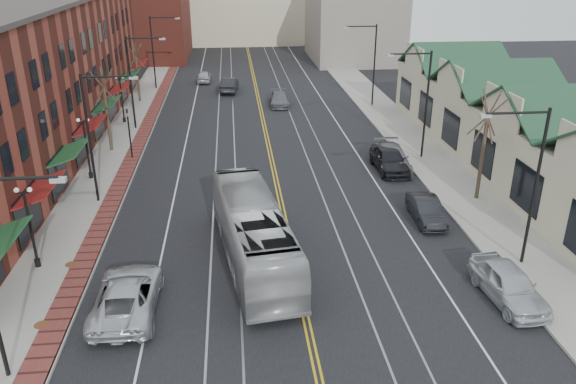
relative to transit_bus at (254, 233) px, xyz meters
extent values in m
plane|color=black|center=(2.00, -7.69, -1.64)|extent=(160.00, 160.00, 0.00)
cube|color=gray|center=(-10.00, 12.31, -1.56)|extent=(4.00, 120.00, 0.15)
cube|color=gray|center=(14.00, 12.31, -1.56)|extent=(4.00, 120.00, 0.15)
cube|color=maroon|center=(-17.00, 19.31, 3.86)|extent=(10.00, 50.00, 11.00)
cube|color=beige|center=(20.00, 12.31, 0.66)|extent=(8.00, 36.00, 4.60)
cube|color=maroon|center=(-14.00, 62.31, 5.36)|extent=(14.00, 18.00, 14.00)
cube|color=beige|center=(2.00, 77.31, 2.86)|extent=(22.00, 14.00, 9.00)
cube|color=slate|center=(17.00, 57.31, 3.86)|extent=(12.00, 16.00, 11.00)
cylinder|color=black|center=(-8.00, -7.69, 6.31)|extent=(3.00, 0.12, 0.12)
cube|color=#999999|center=(-6.50, -7.69, 6.21)|extent=(0.50, 0.25, 0.15)
cylinder|color=black|center=(-9.50, 8.31, 2.51)|extent=(0.16, 0.16, 8.00)
cylinder|color=black|center=(-8.00, 8.31, 6.31)|extent=(3.00, 0.12, 0.12)
cube|color=#999999|center=(-6.50, 8.31, 6.21)|extent=(0.50, 0.25, 0.15)
cylinder|color=black|center=(-9.50, 24.31, 2.51)|extent=(0.16, 0.16, 8.00)
cylinder|color=black|center=(-8.00, 24.31, 6.31)|extent=(3.00, 0.12, 0.12)
cube|color=#999999|center=(-6.50, 24.31, 6.21)|extent=(0.50, 0.25, 0.15)
cylinder|color=black|center=(-9.50, 40.31, 2.51)|extent=(0.16, 0.16, 8.00)
cylinder|color=black|center=(-8.00, 40.31, 6.31)|extent=(3.00, 0.12, 0.12)
cube|color=#999999|center=(-6.50, 40.31, 6.21)|extent=(0.50, 0.25, 0.15)
cylinder|color=black|center=(13.50, -1.69, 2.51)|extent=(0.16, 0.16, 8.00)
cylinder|color=black|center=(12.00, -1.69, 6.31)|extent=(3.00, 0.12, 0.12)
cube|color=#999999|center=(10.50, -1.69, 6.21)|extent=(0.50, 0.25, 0.15)
cylinder|color=black|center=(13.50, 14.31, 2.51)|extent=(0.16, 0.16, 8.00)
cylinder|color=black|center=(12.00, 14.31, 6.31)|extent=(3.00, 0.12, 0.12)
cube|color=#999999|center=(10.50, 14.31, 6.21)|extent=(0.50, 0.25, 0.15)
cylinder|color=black|center=(13.50, 30.31, 2.51)|extent=(0.16, 0.16, 8.00)
cylinder|color=black|center=(12.00, 30.31, 6.31)|extent=(3.00, 0.12, 0.12)
cube|color=#999999|center=(10.50, 30.31, 6.21)|extent=(0.50, 0.25, 0.15)
cylinder|color=black|center=(-10.80, 0.31, -1.29)|extent=(0.28, 0.28, 0.40)
cylinder|color=black|center=(-10.80, 0.31, 0.51)|extent=(0.14, 0.14, 4.00)
cube|color=black|center=(-10.80, 0.31, 2.51)|extent=(0.60, 0.06, 0.06)
sphere|color=white|center=(-11.10, 0.31, 2.66)|extent=(0.24, 0.24, 0.24)
sphere|color=white|center=(-10.50, 0.31, 2.66)|extent=(0.24, 0.24, 0.24)
cylinder|color=black|center=(-10.80, 12.31, -1.29)|extent=(0.28, 0.28, 0.40)
cylinder|color=black|center=(-10.80, 12.31, 0.51)|extent=(0.14, 0.14, 4.00)
cube|color=black|center=(-10.80, 12.31, 2.51)|extent=(0.60, 0.06, 0.06)
sphere|color=white|center=(-11.10, 12.31, 2.66)|extent=(0.24, 0.24, 0.24)
sphere|color=white|center=(-10.50, 12.31, 2.66)|extent=(0.24, 0.24, 0.24)
cylinder|color=black|center=(-10.80, 26.31, -1.29)|extent=(0.28, 0.28, 0.40)
cylinder|color=black|center=(-10.80, 26.31, 0.51)|extent=(0.14, 0.14, 4.00)
cube|color=black|center=(-10.80, 26.31, 2.51)|extent=(0.60, 0.06, 0.06)
sphere|color=white|center=(-11.10, 26.31, 2.66)|extent=(0.24, 0.24, 0.24)
sphere|color=white|center=(-10.50, 26.31, 2.66)|extent=(0.24, 0.24, 0.24)
cylinder|color=#382B21|center=(-10.50, 18.31, 0.96)|extent=(0.24, 0.24, 4.90)
cylinder|color=#382B21|center=(-10.50, 18.31, 3.51)|extent=(0.58, 1.37, 2.90)
cylinder|color=#382B21|center=(-10.50, 18.31, 3.51)|extent=(1.60, 0.66, 2.78)
cylinder|color=#382B21|center=(-10.50, 18.31, 3.51)|extent=(0.53, 1.23, 2.96)
cylinder|color=#382B21|center=(-10.50, 18.31, 3.51)|extent=(1.69, 1.03, 2.64)
cylinder|color=#382B21|center=(-10.50, 18.31, 3.51)|extent=(1.78, 1.29, 2.48)
cylinder|color=#382B21|center=(-10.50, 34.31, 0.79)|extent=(0.24, 0.24, 4.55)
cylinder|color=#382B21|center=(-10.50, 34.31, 3.16)|extent=(0.55, 1.28, 2.69)
cylinder|color=#382B21|center=(-10.50, 34.31, 3.16)|extent=(1.49, 0.62, 2.58)
cylinder|color=#382B21|center=(-10.50, 34.31, 3.16)|extent=(0.50, 1.15, 2.75)
cylinder|color=#382B21|center=(-10.50, 34.31, 3.16)|extent=(1.57, 0.97, 2.45)
cylinder|color=#382B21|center=(-10.50, 34.31, 3.16)|extent=(1.66, 1.20, 2.30)
cylinder|color=#382B21|center=(14.50, 6.31, 1.14)|extent=(0.24, 0.24, 5.25)
cylinder|color=#382B21|center=(14.50, 6.31, 3.86)|extent=(0.61, 1.46, 3.10)
cylinder|color=#382B21|center=(14.50, 6.31, 3.86)|extent=(1.70, 0.70, 2.97)
cylinder|color=#382B21|center=(14.50, 6.31, 3.86)|extent=(0.56, 1.31, 3.17)
cylinder|color=#382B21|center=(14.50, 6.31, 3.86)|extent=(1.80, 1.10, 2.82)
cylinder|color=#382B21|center=(14.50, 6.31, 3.86)|extent=(1.90, 1.37, 2.65)
cylinder|color=#592D19|center=(-9.20, -4.69, -1.48)|extent=(0.60, 0.60, 0.02)
cylinder|color=#592D19|center=(-9.20, 0.31, -1.48)|extent=(0.60, 0.60, 0.02)
cylinder|color=black|center=(-8.60, 16.31, 0.11)|extent=(0.12, 0.12, 3.20)
imported|color=black|center=(-8.60, 16.31, 1.86)|extent=(0.18, 0.15, 0.90)
imported|color=#B4B4B6|center=(0.00, 0.00, 0.00)|extent=(4.33, 12.03, 3.28)
imported|color=silver|center=(-5.72, -3.77, -0.84)|extent=(2.67, 5.77, 1.60)
imported|color=silver|center=(11.30, -4.64, -0.82)|extent=(2.29, 4.95, 1.64)
imported|color=black|center=(10.28, 3.71, -0.95)|extent=(1.61, 4.23, 1.38)
imported|color=slate|center=(10.61, 12.43, -0.84)|extent=(2.65, 5.66, 1.60)
imported|color=black|center=(10.31, 12.02, -0.79)|extent=(2.11, 5.05, 1.71)
imported|color=black|center=(-1.09, 38.18, -0.83)|extent=(2.23, 5.07, 1.62)
imported|color=slate|center=(4.03, 31.46, -0.96)|extent=(2.12, 4.76, 1.36)
imported|color=#A6A9AD|center=(-4.12, 43.66, -0.95)|extent=(1.70, 4.08, 1.38)
camera|label=1|loc=(-0.79, -25.15, 12.99)|focal=35.00mm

